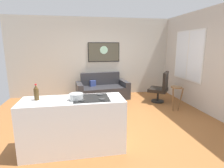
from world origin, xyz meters
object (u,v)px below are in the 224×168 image
object	(u,v)px
coffee_table	(105,96)
soda_bottle	(36,93)
armchair	(161,88)
mixing_bowl	(76,97)
wall_painting	(104,52)
couch	(102,90)
bar_stool	(176,92)

from	to	relation	value
coffee_table	soda_bottle	bearing A→B (deg)	-125.59
armchair	soda_bottle	distance (m)	4.02
mixing_bowl	wall_painting	bearing A→B (deg)	75.09
coffee_table	wall_painting	world-z (taller)	wall_painting
couch	mixing_bowl	xyz separation A→B (m)	(-0.84, -3.16, 0.70)
armchair	soda_bottle	xyz separation A→B (m)	(-3.29, -2.24, 0.57)
couch	armchair	bearing A→B (deg)	-24.06
bar_stool	couch	bearing A→B (deg)	139.67
couch	armchair	size ratio (longest dim) A/B	1.84
soda_bottle	bar_stool	bearing A→B (deg)	23.12
armchair	coffee_table	bearing A→B (deg)	-173.27
armchair	soda_bottle	size ratio (longest dim) A/B	3.66
armchair	bar_stool	size ratio (longest dim) A/B	1.44
couch	soda_bottle	distance (m)	3.47
armchair	mixing_bowl	xyz separation A→B (m)	(-2.65, -2.35, 0.50)
couch	wall_painting	bearing A→B (deg)	74.97
couch	wall_painting	xyz separation A→B (m)	(0.14, 0.53, 1.29)
coffee_table	couch	bearing A→B (deg)	87.57
coffee_table	soda_bottle	world-z (taller)	soda_bottle
coffee_table	mixing_bowl	xyz separation A→B (m)	(-0.80, -2.13, 0.64)
couch	bar_stool	world-z (taller)	couch
coffee_table	armchair	xyz separation A→B (m)	(1.85, 0.22, 0.14)
couch	bar_stool	xyz separation A→B (m)	(1.89, -1.60, 0.24)
armchair	bar_stool	distance (m)	0.80
couch	soda_bottle	xyz separation A→B (m)	(-1.49, -3.04, 0.77)
bar_stool	soda_bottle	bearing A→B (deg)	-156.88
bar_stool	wall_painting	size ratio (longest dim) A/B	0.60
soda_bottle	mixing_bowl	distance (m)	0.66
wall_painting	armchair	bearing A→B (deg)	-38.79
soda_bottle	wall_painting	bearing A→B (deg)	65.48
couch	soda_bottle	size ratio (longest dim) A/B	6.73
mixing_bowl	couch	bearing A→B (deg)	75.11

